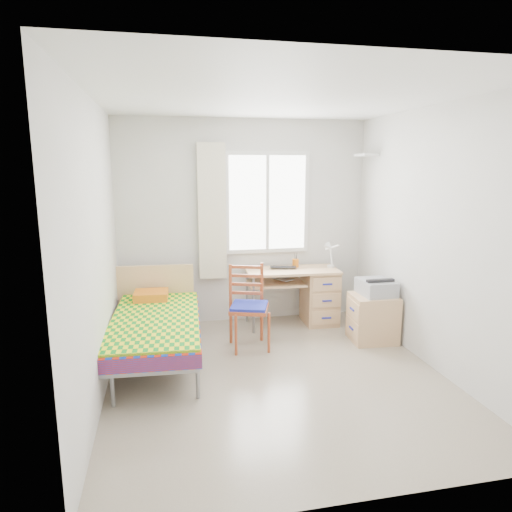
{
  "coord_description": "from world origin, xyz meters",
  "views": [
    {
      "loc": [
        -1.04,
        -4.01,
        2.01
      ],
      "look_at": [
        -0.09,
        0.55,
        1.09
      ],
      "focal_mm": 32.0,
      "sensor_mm": 36.0,
      "label": 1
    }
  ],
  "objects_px": {
    "desk": "(314,293)",
    "printer": "(376,287)",
    "bed": "(155,323)",
    "chair": "(249,301)",
    "cabinet": "(373,318)"
  },
  "relations": [
    {
      "from": "cabinet",
      "to": "printer",
      "type": "bearing_deg",
      "value": 43.21
    },
    {
      "from": "desk",
      "to": "chair",
      "type": "distance_m",
      "value": 1.16
    },
    {
      "from": "cabinet",
      "to": "printer",
      "type": "relative_size",
      "value": 1.29
    },
    {
      "from": "chair",
      "to": "bed",
      "type": "bearing_deg",
      "value": -153.29
    },
    {
      "from": "desk",
      "to": "printer",
      "type": "xyz_separation_m",
      "value": [
        0.5,
        -0.7,
        0.24
      ]
    },
    {
      "from": "bed",
      "to": "chair",
      "type": "relative_size",
      "value": 2.1
    },
    {
      "from": "chair",
      "to": "cabinet",
      "type": "relative_size",
      "value": 1.72
    },
    {
      "from": "desk",
      "to": "chair",
      "type": "height_order",
      "value": "chair"
    },
    {
      "from": "chair",
      "to": "cabinet",
      "type": "xyz_separation_m",
      "value": [
        1.44,
        -0.13,
        -0.25
      ]
    },
    {
      "from": "chair",
      "to": "cabinet",
      "type": "height_order",
      "value": "chair"
    },
    {
      "from": "bed",
      "to": "printer",
      "type": "xyz_separation_m",
      "value": [
        2.51,
        0.06,
        0.23
      ]
    },
    {
      "from": "bed",
      "to": "printer",
      "type": "bearing_deg",
      "value": 4.77
    },
    {
      "from": "desk",
      "to": "chair",
      "type": "xyz_separation_m",
      "value": [
        -0.98,
        -0.6,
        0.13
      ]
    },
    {
      "from": "chair",
      "to": "cabinet",
      "type": "bearing_deg",
      "value": 12.63
    },
    {
      "from": "bed",
      "to": "cabinet",
      "type": "xyz_separation_m",
      "value": [
        2.47,
        0.02,
        -0.13
      ]
    }
  ]
}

